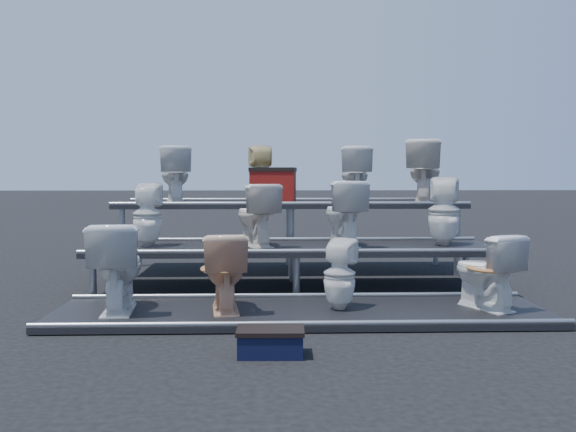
{
  "coord_description": "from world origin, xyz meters",
  "views": [
    {
      "loc": [
        -0.29,
        -6.71,
        1.22
      ],
      "look_at": [
        -0.06,
        0.1,
        0.77
      ],
      "focal_mm": 40.0,
      "sensor_mm": 36.0,
      "label": 1
    }
  ],
  "objects_px": {
    "red_crate": "(273,187)",
    "toilet_0": "(117,267)",
    "toilet_6": "(343,213)",
    "step_stool": "(270,344)",
    "toilet_2": "(340,274)",
    "toilet_3": "(485,271)",
    "toilet_11": "(424,171)",
    "toilet_7": "(444,211)",
    "toilet_1": "(225,271)",
    "toilet_9": "(262,174)",
    "toilet_4": "(147,215)",
    "toilet_8": "(175,175)",
    "toilet_10": "(355,175)",
    "toilet_5": "(256,215)"
  },
  "relations": [
    {
      "from": "toilet_1",
      "to": "step_stool",
      "type": "distance_m",
      "value": 1.27
    },
    {
      "from": "toilet_1",
      "to": "toilet_11",
      "type": "distance_m",
      "value": 3.6
    },
    {
      "from": "toilet_3",
      "to": "toilet_10",
      "type": "height_order",
      "value": "toilet_10"
    },
    {
      "from": "toilet_8",
      "to": "toilet_10",
      "type": "distance_m",
      "value": 2.24
    },
    {
      "from": "toilet_2",
      "to": "toilet_11",
      "type": "relative_size",
      "value": 0.78
    },
    {
      "from": "toilet_2",
      "to": "toilet_8",
      "type": "bearing_deg",
      "value": -31.68
    },
    {
      "from": "toilet_5",
      "to": "red_crate",
      "type": "height_order",
      "value": "red_crate"
    },
    {
      "from": "toilet_1",
      "to": "toilet_8",
      "type": "height_order",
      "value": "toilet_8"
    },
    {
      "from": "toilet_11",
      "to": "toilet_2",
      "type": "bearing_deg",
      "value": 78.44
    },
    {
      "from": "toilet_3",
      "to": "toilet_5",
      "type": "height_order",
      "value": "toilet_5"
    },
    {
      "from": "toilet_0",
      "to": "toilet_8",
      "type": "relative_size",
      "value": 1.08
    },
    {
      "from": "toilet_7",
      "to": "toilet_9",
      "type": "distance_m",
      "value": 2.37
    },
    {
      "from": "toilet_2",
      "to": "toilet_4",
      "type": "xyz_separation_m",
      "value": [
        -1.87,
        1.3,
        0.43
      ]
    },
    {
      "from": "toilet_2",
      "to": "toilet_11",
      "type": "xyz_separation_m",
      "value": [
        1.35,
        2.6,
        0.88
      ]
    },
    {
      "from": "toilet_4",
      "to": "red_crate",
      "type": "bearing_deg",
      "value": -135.86
    },
    {
      "from": "toilet_6",
      "to": "toilet_7",
      "type": "relative_size",
      "value": 0.94
    },
    {
      "from": "red_crate",
      "to": "toilet_8",
      "type": "bearing_deg",
      "value": -175.35
    },
    {
      "from": "red_crate",
      "to": "toilet_0",
      "type": "bearing_deg",
      "value": -111.03
    },
    {
      "from": "toilet_5",
      "to": "step_stool",
      "type": "height_order",
      "value": "toilet_5"
    },
    {
      "from": "toilet_6",
      "to": "step_stool",
      "type": "relative_size",
      "value": 1.59
    },
    {
      "from": "toilet_7",
      "to": "toilet_10",
      "type": "bearing_deg",
      "value": -43.57
    },
    {
      "from": "toilet_2",
      "to": "toilet_9",
      "type": "bearing_deg",
      "value": -51.09
    },
    {
      "from": "toilet_8",
      "to": "step_stool",
      "type": "bearing_deg",
      "value": 96.72
    },
    {
      "from": "red_crate",
      "to": "toilet_10",
      "type": "bearing_deg",
      "value": 9.08
    },
    {
      "from": "toilet_0",
      "to": "toilet_9",
      "type": "distance_m",
      "value": 2.97
    },
    {
      "from": "toilet_5",
      "to": "toilet_10",
      "type": "xyz_separation_m",
      "value": [
        1.22,
        1.3,
        0.42
      ]
    },
    {
      "from": "toilet_8",
      "to": "red_crate",
      "type": "height_order",
      "value": "toilet_8"
    },
    {
      "from": "toilet_1",
      "to": "toilet_10",
      "type": "xyz_separation_m",
      "value": [
        1.46,
        2.6,
        0.81
      ]
    },
    {
      "from": "toilet_6",
      "to": "toilet_7",
      "type": "bearing_deg",
      "value": 171.86
    },
    {
      "from": "toilet_0",
      "to": "toilet_11",
      "type": "bearing_deg",
      "value": -146.45
    },
    {
      "from": "toilet_1",
      "to": "toilet_2",
      "type": "height_order",
      "value": "toilet_1"
    },
    {
      "from": "toilet_8",
      "to": "toilet_9",
      "type": "height_order",
      "value": "toilet_9"
    },
    {
      "from": "toilet_9",
      "to": "toilet_2",
      "type": "bearing_deg",
      "value": 97.5
    },
    {
      "from": "toilet_10",
      "to": "red_crate",
      "type": "distance_m",
      "value": 1.03
    },
    {
      "from": "toilet_3",
      "to": "toilet_2",
      "type": "bearing_deg",
      "value": -23.9
    },
    {
      "from": "toilet_2",
      "to": "step_stool",
      "type": "bearing_deg",
      "value": 87.13
    },
    {
      "from": "toilet_0",
      "to": "toilet_7",
      "type": "distance_m",
      "value": 3.42
    },
    {
      "from": "toilet_6",
      "to": "red_crate",
      "type": "distance_m",
      "value": 1.47
    },
    {
      "from": "toilet_1",
      "to": "toilet_3",
      "type": "relative_size",
      "value": 1.02
    },
    {
      "from": "toilet_6",
      "to": "toilet_1",
      "type": "bearing_deg",
      "value": 39.96
    },
    {
      "from": "toilet_3",
      "to": "toilet_10",
      "type": "bearing_deg",
      "value": -97.25
    },
    {
      "from": "toilet_6",
      "to": "toilet_8",
      "type": "xyz_separation_m",
      "value": [
        -1.95,
        1.3,
        0.4
      ]
    },
    {
      "from": "step_stool",
      "to": "toilet_11",
      "type": "bearing_deg",
      "value": 64.24
    },
    {
      "from": "toilet_6",
      "to": "toilet_8",
      "type": "distance_m",
      "value": 2.38
    },
    {
      "from": "toilet_6",
      "to": "red_crate",
      "type": "height_order",
      "value": "red_crate"
    },
    {
      "from": "toilet_7",
      "to": "toilet_4",
      "type": "bearing_deg",
      "value": 15.74
    },
    {
      "from": "toilet_8",
      "to": "toilet_0",
      "type": "bearing_deg",
      "value": 76.87
    },
    {
      "from": "toilet_11",
      "to": "toilet_5",
      "type": "bearing_deg",
      "value": 47.84
    },
    {
      "from": "toilet_2",
      "to": "toilet_7",
      "type": "distance_m",
      "value": 1.86
    },
    {
      "from": "toilet_7",
      "to": "toilet_8",
      "type": "height_order",
      "value": "toilet_8"
    }
  ]
}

